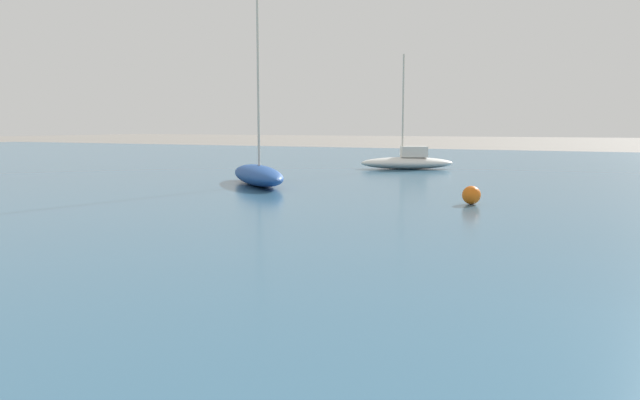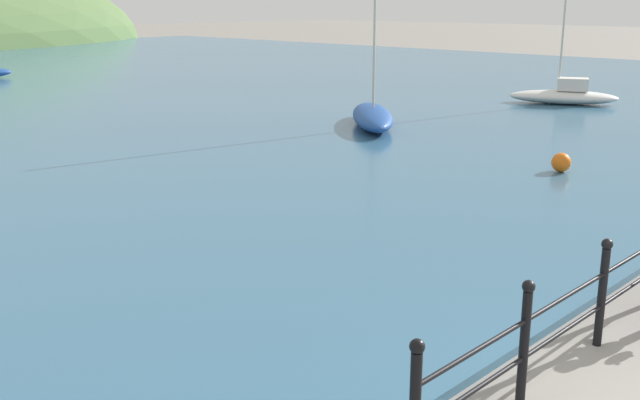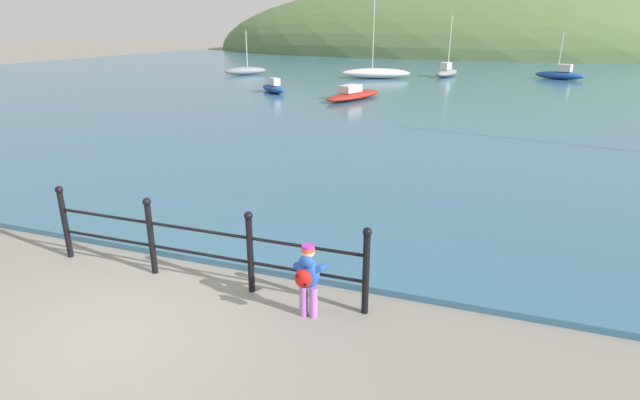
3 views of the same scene
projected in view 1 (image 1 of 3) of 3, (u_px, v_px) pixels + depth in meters
boat_far_left at (258, 174)px, 18.11m from camera, size 3.82×3.80×5.31m
boat_blue_hull at (408, 161)px, 24.75m from camera, size 2.77×3.83×4.49m
mooring_buoy at (471, 195)px, 13.64m from camera, size 0.41×0.41×0.41m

